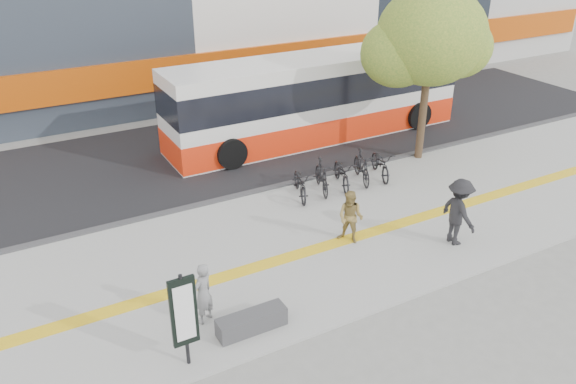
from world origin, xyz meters
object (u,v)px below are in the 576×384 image
bus (316,100)px  seated_woman (203,293)px  pedestrian_dark (459,212)px  street_tree (428,38)px  bench (252,322)px  signboard (184,313)px  pedestrian_tan (351,217)px

bus → seated_woman: size_ratio=8.13×
pedestrian_dark → street_tree: bearing=-25.3°
seated_woman → bench: bearing=106.4°
street_tree → seated_woman: size_ratio=4.15×
signboard → pedestrian_dark: size_ratio=1.13×
signboard → street_tree: street_tree is taller
pedestrian_tan → pedestrian_dark: size_ratio=0.80×
bench → street_tree: size_ratio=0.25×
street_tree → pedestrian_dark: size_ratio=3.25×
street_tree → pedestrian_dark: 7.14m
street_tree → pedestrian_dark: street_tree is taller
signboard → street_tree: size_ratio=0.35×
street_tree → pedestrian_dark: bearing=-120.2°
bench → pedestrian_dark: bearing=5.4°
bus → bench: bearing=-127.9°
signboard → pedestrian_tan: size_ratio=1.42×
signboard → pedestrian_tan: 6.18m
signboard → bus: 13.57m
street_tree → bus: (-2.22, 3.68, -2.91)m
signboard → pedestrian_dark: 8.30m
bench → street_tree: bearing=31.6°
seated_woman → pedestrian_tan: bearing=166.7°
street_tree → seated_woman: bearing=-153.8°
signboard → pedestrian_dark: (8.24, 0.93, -0.32)m
bus → pedestrian_tan: (-3.50, -7.60, -0.75)m
bench → street_tree: (9.78, 6.02, 4.21)m
pedestrian_tan → pedestrian_dark: pedestrian_dark is taller
bus → seated_woman: 12.23m
pedestrian_tan → bench: bearing=-96.1°
signboard → seated_woman: size_ratio=1.45×
bench → pedestrian_tan: pedestrian_tan is taller
bus → seated_woman: (-8.36, -8.89, -0.77)m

